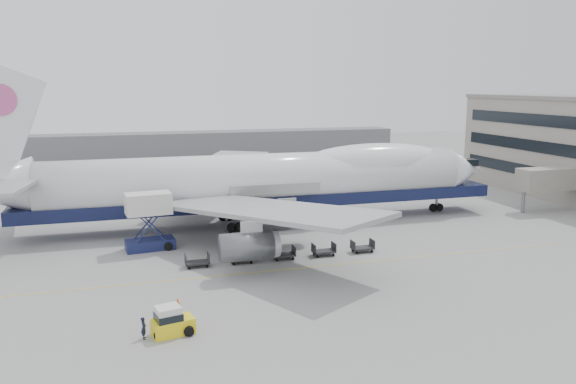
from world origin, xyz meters
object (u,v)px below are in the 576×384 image
object	(u,v)px
catering_truck	(149,218)
ground_worker	(144,328)
baggage_tug	(171,322)
airliner	(266,180)

from	to	relation	value
catering_truck	ground_worker	xyz separation A→B (m)	(-1.55, -21.93, -2.65)
baggage_tug	airliner	bearing A→B (deg)	51.41
airliner	ground_worker	world-z (taller)	airliner
airliner	baggage_tug	size ratio (longest dim) A/B	21.38
catering_truck	ground_worker	world-z (taller)	catering_truck
catering_truck	baggage_tug	bearing A→B (deg)	-95.29
airliner	baggage_tug	world-z (taller)	airliner
catering_truck	ground_worker	distance (m)	22.14
ground_worker	airliner	bearing A→B (deg)	-31.34
catering_truck	baggage_tug	distance (m)	21.90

